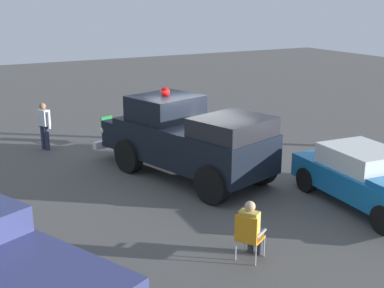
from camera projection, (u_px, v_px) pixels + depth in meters
The scene contains 8 objects.
ground_plane at pixel (200, 174), 15.53m from camera, with size 60.00×60.00×0.00m, color #514F4C.
vintage_fire_truck at pixel (186, 138), 15.04m from camera, with size 6.32×3.81×2.59m.
classic_hot_rod at pixel (370, 178), 12.99m from camera, with size 4.48×2.19×1.46m.
lawn_chair_near_truck at pixel (248, 234), 10.27m from camera, with size 0.68×0.68×1.02m.
lawn_chair_by_car at pixel (109, 128), 18.56m from camera, with size 0.62×0.62×1.02m.
spectator_seated at pixel (251, 227), 10.35m from camera, with size 0.60×0.65×1.29m.
spectator_standing at pixel (44, 123), 17.76m from camera, with size 0.61×0.42×1.68m.
traffic_cone at pixel (192, 126), 19.98m from camera, with size 0.40×0.40×0.64m.
Camera 1 is at (12.79, -7.17, 5.19)m, focal length 47.71 mm.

